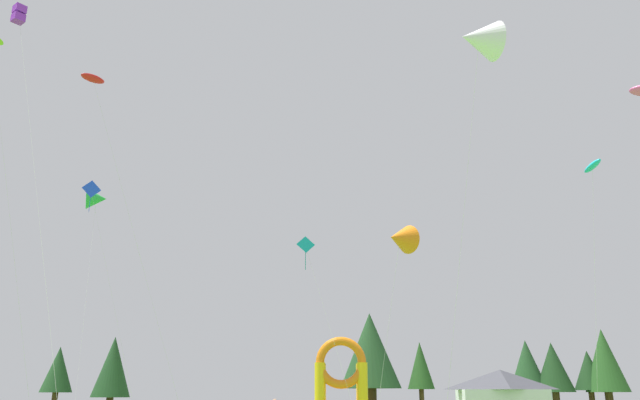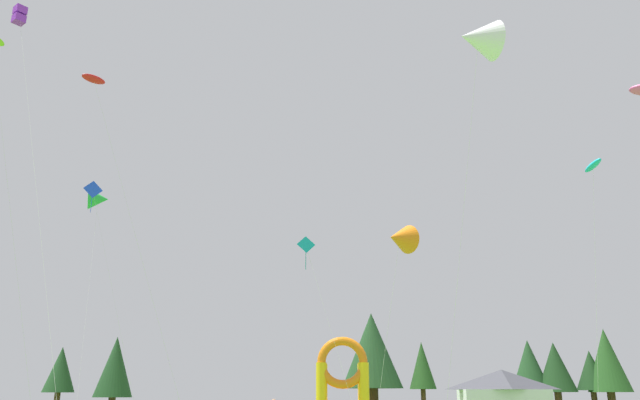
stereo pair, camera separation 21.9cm
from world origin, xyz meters
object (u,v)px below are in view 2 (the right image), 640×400
festival_tent (503,394)px  inflatable_red_slide (343,386)px  kite_blue_diamond (93,192)px  kite_teal_diamond (306,248)px  kite_purple_box (20,16)px  kite_white_delta (478,39)px  kite_red_parafoil (94,80)px  kite_cyan_parafoil (593,166)px  kite_orange_delta (400,238)px  kite_green_delta (98,199)px

festival_tent → inflatable_red_slide: bearing=151.7°
kite_blue_diamond → kite_teal_diamond: bearing=-32.9°
kite_purple_box → kite_white_delta: (28.42, -6.13, -5.99)m
kite_teal_diamond → kite_red_parafoil: kite_red_parafoil is taller
kite_teal_diamond → kite_cyan_parafoil: 19.31m
kite_cyan_parafoil → inflatable_red_slide: size_ratio=2.24×
kite_orange_delta → kite_teal_diamond: 9.32m
kite_purple_box → kite_white_delta: size_ratio=1.27×
festival_tent → kite_red_parafoil: bearing=-159.3°
kite_red_parafoil → kite_cyan_parafoil: bearing=-8.3°
kite_white_delta → kite_red_parafoil: bearing=152.9°
kite_purple_box → kite_red_parafoil: (2.33, 7.23, -0.96)m
kite_teal_diamond → inflatable_red_slide: size_ratio=1.69×
festival_tent → kite_teal_diamond: bearing=-141.5°
kite_purple_box → festival_tent: 46.10m
kite_green_delta → inflatable_red_slide: size_ratio=3.22×
kite_red_parafoil → inflatable_red_slide: kite_red_parafoil is taller
kite_teal_diamond → kite_cyan_parafoil: (18.28, -4.70, 4.06)m
kite_cyan_parafoil → kite_white_delta: size_ratio=0.77×
kite_green_delta → inflatable_red_slide: kite_green_delta is taller
kite_cyan_parafoil → kite_green_delta: kite_green_delta is taller
kite_orange_delta → kite_red_parafoil: size_ratio=0.45×
kite_purple_box → kite_white_delta: kite_purple_box is taller
kite_green_delta → festival_tent: kite_green_delta is taller
kite_white_delta → kite_cyan_parafoil: bearing=44.2°
kite_blue_diamond → kite_white_delta: 40.61m
inflatable_red_slide → festival_tent: (13.22, -7.12, -0.79)m
kite_orange_delta → kite_red_parafoil: 27.47m
kite_orange_delta → festival_tent: kite_orange_delta is taller
kite_purple_box → kite_cyan_parafoil: kite_purple_box is taller
kite_teal_diamond → kite_white_delta: size_ratio=0.58×
kite_cyan_parafoil → kite_red_parafoil: bearing=171.7°
kite_cyan_parafoil → kite_blue_diamond: (-39.26, 18.26, 4.52)m
kite_purple_box → kite_green_delta: bearing=99.8°
kite_teal_diamond → kite_green_delta: bearing=137.7°
kite_purple_box → kite_red_parafoil: kite_purple_box is taller
kite_teal_diamond → kite_red_parafoil: bearing=178.7°
kite_teal_diamond → kite_green_delta: (-23.58, 21.44, 10.35)m
kite_orange_delta → kite_blue_diamond: kite_blue_diamond is taller
kite_teal_diamond → kite_white_delta: (9.74, -13.00, 8.27)m
kite_cyan_parafoil → kite_blue_diamond: size_ratio=0.77×
kite_green_delta → inflatable_red_slide: (26.02, -1.88, -19.24)m
kite_red_parafoil → kite_white_delta: size_ratio=1.21×
kite_teal_diamond → inflatable_red_slide: bearing=82.9°
kite_cyan_parafoil → festival_tent: kite_cyan_parafoil is taller
kite_teal_diamond → kite_green_delta: size_ratio=0.53×
kite_white_delta → kite_blue_diamond: bearing=139.1°
kite_red_parafoil → kite_white_delta: kite_red_parafoil is taller
kite_cyan_parafoil → kite_green_delta: bearing=148.0°
festival_tent → kite_purple_box: bearing=-150.7°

